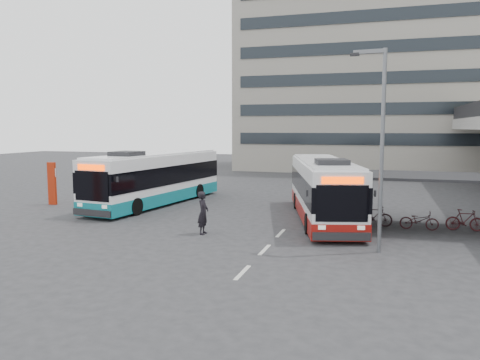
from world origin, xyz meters
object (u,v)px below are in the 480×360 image
(lamp_post, at_px, (380,138))
(bus_main, at_px, (323,190))
(pedestrian, at_px, (203,213))
(bus_teal, at_px, (157,179))

(lamp_post, bearing_deg, bus_main, 120.00)
(bus_main, distance_m, lamp_post, 7.17)
(bus_main, relative_size, pedestrian, 5.95)
(pedestrian, xyz_separation_m, lamp_post, (7.42, -0.93, 3.38))
(bus_main, height_order, bus_teal, bus_teal)
(lamp_post, bearing_deg, bus_teal, 154.61)
(lamp_post, bearing_deg, pedestrian, 178.13)
(bus_teal, height_order, lamp_post, lamp_post)
(pedestrian, bearing_deg, bus_teal, 36.16)
(bus_teal, distance_m, lamp_post, 15.62)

